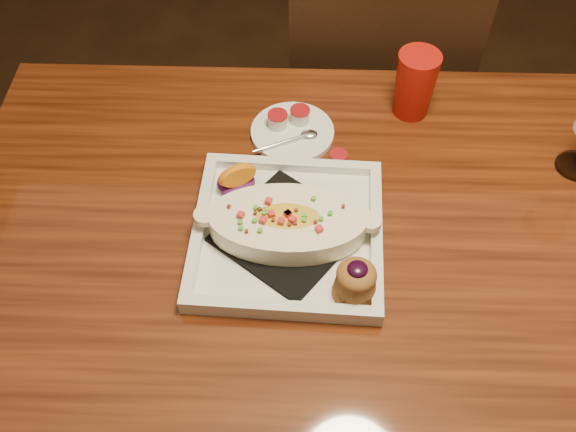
{
  "coord_description": "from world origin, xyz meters",
  "views": [
    {
      "loc": [
        -0.17,
        -0.58,
        1.6
      ],
      "look_at": [
        -0.19,
        0.06,
        0.77
      ],
      "focal_mm": 40.0,
      "sensor_mm": 36.0,
      "label": 1
    }
  ],
  "objects_px": {
    "table": "(396,285)",
    "chair_far": "(370,100)",
    "saucer": "(291,130)",
    "red_tumbler": "(415,84)",
    "plate": "(292,231)"
  },
  "relations": [
    {
      "from": "chair_far",
      "to": "red_tumbler",
      "type": "bearing_deg",
      "value": 97.1
    },
    {
      "from": "table",
      "to": "plate",
      "type": "bearing_deg",
      "value": 174.08
    },
    {
      "from": "table",
      "to": "chair_far",
      "type": "height_order",
      "value": "chair_far"
    },
    {
      "from": "table",
      "to": "red_tumbler",
      "type": "height_order",
      "value": "red_tumbler"
    },
    {
      "from": "chair_far",
      "to": "table",
      "type": "bearing_deg",
      "value": 90.0
    },
    {
      "from": "chair_far",
      "to": "plate",
      "type": "relative_size",
      "value": 2.96
    },
    {
      "from": "plate",
      "to": "red_tumbler",
      "type": "bearing_deg",
      "value": 57.6
    },
    {
      "from": "table",
      "to": "plate",
      "type": "relative_size",
      "value": 4.77
    },
    {
      "from": "plate",
      "to": "table",
      "type": "bearing_deg",
      "value": -3.53
    },
    {
      "from": "saucer",
      "to": "red_tumbler",
      "type": "xyz_separation_m",
      "value": [
        0.23,
        0.07,
        0.05
      ]
    },
    {
      "from": "table",
      "to": "saucer",
      "type": "bearing_deg",
      "value": 125.61
    },
    {
      "from": "chair_far",
      "to": "red_tumbler",
      "type": "distance_m",
      "value": 0.43
    },
    {
      "from": "red_tumbler",
      "to": "plate",
      "type": "bearing_deg",
      "value": -124.78
    },
    {
      "from": "table",
      "to": "chair_far",
      "type": "bearing_deg",
      "value": 90.0
    },
    {
      "from": "plate",
      "to": "red_tumbler",
      "type": "height_order",
      "value": "red_tumbler"
    }
  ]
}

